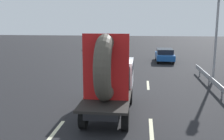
{
  "coord_description": "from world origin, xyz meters",
  "views": [
    {
      "loc": [
        1.36,
        -12.24,
        4.36
      ],
      "look_at": [
        -0.12,
        0.45,
        1.92
      ],
      "focal_mm": 42.33,
      "sensor_mm": 36.0,
      "label": 1
    }
  ],
  "objects_px": {
    "flatbed_truck": "(110,76)",
    "traffic_light": "(217,21)",
    "distant_sedan": "(165,55)",
    "oncoming_car": "(94,44)"
  },
  "relations": [
    {
      "from": "flatbed_truck",
      "to": "distant_sedan",
      "type": "relative_size",
      "value": 1.31
    },
    {
      "from": "traffic_light",
      "to": "flatbed_truck",
      "type": "bearing_deg",
      "value": -132.01
    },
    {
      "from": "flatbed_truck",
      "to": "traffic_light",
      "type": "height_order",
      "value": "traffic_light"
    },
    {
      "from": "traffic_light",
      "to": "oncoming_car",
      "type": "height_order",
      "value": "traffic_light"
    },
    {
      "from": "flatbed_truck",
      "to": "distant_sedan",
      "type": "xyz_separation_m",
      "value": [
        3.79,
        15.92,
        -1.03
      ]
    },
    {
      "from": "distant_sedan",
      "to": "oncoming_car",
      "type": "bearing_deg",
      "value": 129.59
    },
    {
      "from": "distant_sedan",
      "to": "traffic_light",
      "type": "relative_size",
      "value": 0.63
    },
    {
      "from": "flatbed_truck",
      "to": "traffic_light",
      "type": "xyz_separation_m",
      "value": [
        6.6,
        7.32,
        2.49
      ]
    },
    {
      "from": "distant_sedan",
      "to": "traffic_light",
      "type": "xyz_separation_m",
      "value": [
        2.8,
        -8.6,
        3.52
      ]
    },
    {
      "from": "flatbed_truck",
      "to": "distant_sedan",
      "type": "bearing_deg",
      "value": 76.61
    }
  ]
}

